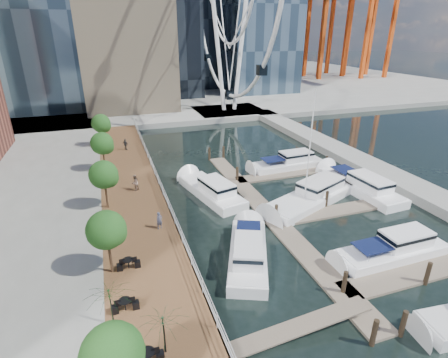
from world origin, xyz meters
name	(u,v)px	position (x,y,z in m)	size (l,w,h in m)	color
ground	(288,285)	(0.00, 0.00, 0.00)	(520.00, 520.00, 0.00)	black
boardwalk	(134,204)	(-9.00, 15.00, 0.50)	(6.00, 60.00, 1.00)	brown
seawall	(164,199)	(-6.00, 15.00, 0.50)	(0.25, 60.00, 1.00)	#595954
land_far	(137,84)	(0.00, 102.00, 0.50)	(200.00, 114.00, 1.00)	gray
breakwater	(349,157)	(20.00, 20.00, 0.50)	(4.00, 60.00, 1.00)	gray
pier	(229,112)	(14.00, 52.00, 0.50)	(14.00, 12.00, 1.00)	gray
railing	(163,190)	(-6.10, 15.00, 1.52)	(0.10, 60.00, 1.05)	white
floating_docks	(312,201)	(7.97, 9.98, 0.49)	(16.00, 34.00, 2.60)	#6D6051
port_cranes	(335,19)	(67.67, 95.67, 20.00)	(40.00, 52.00, 38.00)	#D84C14
street_trees	(104,175)	(-11.40, 14.00, 4.29)	(2.60, 42.60, 4.60)	#3F2B1C
cafe_tables	(136,329)	(-10.40, -2.00, 1.37)	(2.50, 13.70, 0.74)	black
yacht_foreground	(391,258)	(9.04, 0.23, 0.00)	(2.65, 9.90, 2.15)	white
pedestrian_near	(159,220)	(-7.41, 8.67, 1.74)	(0.54, 0.35, 1.48)	#51546C
pedestrian_mid	(135,183)	(-8.60, 17.05, 1.86)	(0.83, 0.65, 1.71)	gray
pedestrian_far	(126,144)	(-8.53, 31.22, 1.76)	(0.89, 0.37, 1.53)	#2E3039
moored_yachts	(306,204)	(7.67, 10.42, 0.00)	(21.48, 29.94, 11.50)	white
cafe_seating	(134,350)	(-10.61, -4.10, 2.18)	(5.93, 12.84, 2.50)	#0E3614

